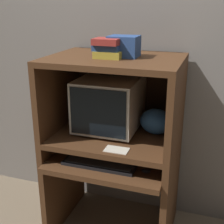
# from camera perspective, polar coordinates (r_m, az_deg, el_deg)

# --- Properties ---
(wall_back) EXTENTS (6.00, 0.06, 2.60)m
(wall_back) POSITION_cam_1_polar(r_m,az_deg,el_deg) (2.36, 3.47, 11.35)
(wall_back) COLOR gray
(wall_back) RESTS_ON ground_plane
(desk_base) EXTENTS (0.86, 0.70, 0.64)m
(desk_base) POSITION_cam_1_polar(r_m,az_deg,el_deg) (2.29, 0.07, -13.30)
(desk_base) COLOR #4C2D19
(desk_base) RESTS_ON ground_plane
(desk_monitor_shelf) EXTENTS (0.86, 0.65, 0.14)m
(desk_monitor_shelf) POSITION_cam_1_polar(r_m,az_deg,el_deg) (2.16, 0.46, -4.71)
(desk_monitor_shelf) COLOR #4C2D19
(desk_monitor_shelf) RESTS_ON desk_base
(hutch_upper) EXTENTS (0.86, 0.65, 0.52)m
(hutch_upper) POSITION_cam_1_polar(r_m,az_deg,el_deg) (2.06, 0.76, 5.39)
(hutch_upper) COLOR #4C2D19
(hutch_upper) RESTS_ON desk_monitor_shelf
(crt_monitor) EXTENTS (0.41, 0.46, 0.37)m
(crt_monitor) POSITION_cam_1_polar(r_m,az_deg,el_deg) (2.16, -0.48, 1.64)
(crt_monitor) COLOR beige
(crt_monitor) RESTS_ON desk_monitor_shelf
(keyboard) EXTENTS (0.47, 0.17, 0.03)m
(keyboard) POSITION_cam_1_polar(r_m,az_deg,el_deg) (2.03, -2.24, -9.30)
(keyboard) COLOR black
(keyboard) RESTS_ON desk_base
(mouse) EXTENTS (0.06, 0.04, 0.03)m
(mouse) POSITION_cam_1_polar(r_m,az_deg,el_deg) (1.96, 6.24, -10.62)
(mouse) COLOR black
(mouse) RESTS_ON desk_base
(snack_bag) EXTENTS (0.21, 0.16, 0.18)m
(snack_bag) POSITION_cam_1_polar(r_m,az_deg,el_deg) (2.13, 8.05, -1.72)
(snack_bag) COLOR #336BB7
(snack_bag) RESTS_ON desk_monitor_shelf
(book_stack) EXTENTS (0.18, 0.14, 0.12)m
(book_stack) POSITION_cam_1_polar(r_m,az_deg,el_deg) (1.94, -0.81, 11.59)
(book_stack) COLOR gold
(book_stack) RESTS_ON hutch_upper
(paper_card) EXTENTS (0.15, 0.09, 0.00)m
(paper_card) POSITION_cam_1_polar(r_m,az_deg,el_deg) (1.91, 0.84, -6.93)
(paper_card) COLOR beige
(paper_card) RESTS_ON desk_monitor_shelf
(storage_box) EXTENTS (0.19, 0.16, 0.13)m
(storage_box) POSITION_cam_1_polar(r_m,az_deg,el_deg) (1.99, 2.17, 11.91)
(storage_box) COLOR navy
(storage_box) RESTS_ON hutch_upper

